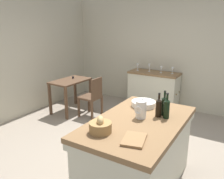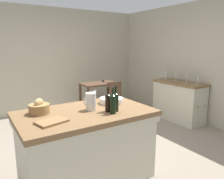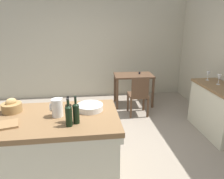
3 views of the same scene
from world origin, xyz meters
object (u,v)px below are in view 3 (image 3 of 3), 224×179
at_px(wash_bowl, 90,107).
at_px(bread_basket, 12,107).
at_px(island_table, 54,147).
at_px(pitcher, 57,107).
at_px(wine_glass_middle, 219,78).
at_px(wooden_chair, 139,94).
at_px(cutting_board, 4,125).
at_px(wine_bottle_amber, 69,112).
at_px(wine_bottle_green, 69,115).
at_px(side_cabinet, 217,110).
at_px(wine_bottle_dark, 76,112).
at_px(writing_desk, 134,80).
at_px(wine_glass_right, 208,74).

relative_size(wash_bowl, bread_basket, 1.37).
relative_size(island_table, pitcher, 6.24).
distance_m(pitcher, wine_glass_middle, 2.87).
xyz_separation_m(wooden_chair, wash_bowl, (-1.06, -1.65, 0.46)).
distance_m(cutting_board, wine_bottle_amber, 0.71).
xyz_separation_m(wine_bottle_amber, wine_bottle_green, (0.00, -0.10, 0.01)).
relative_size(wash_bowl, wine_bottle_amber, 1.10).
bearing_deg(bread_basket, wash_bowl, -3.86).
height_order(island_table, wooden_chair, island_table).
height_order(island_table, bread_basket, bread_basket).
distance_m(side_cabinet, wine_bottle_green, 2.82).
xyz_separation_m(cutting_board, wine_bottle_amber, (0.70, 0.02, 0.11)).
bearing_deg(wine_bottle_dark, writing_desk, 64.51).
height_order(wash_bowl, wine_bottle_green, wine_bottle_green).
height_order(side_cabinet, wine_glass_right, wine_glass_right).
distance_m(wash_bowl, wine_bottle_green, 0.48).
height_order(wash_bowl, cutting_board, wash_bowl).
relative_size(wine_glass_middle, wine_glass_right, 1.10).
xyz_separation_m(bread_basket, wine_bottle_amber, (0.72, -0.37, 0.06)).
height_order(wine_bottle_amber, wine_bottle_green, wine_bottle_green).
distance_m(wooden_chair, bread_basket, 2.61).
relative_size(writing_desk, wine_bottle_dark, 2.91).
relative_size(writing_desk, wine_bottle_amber, 3.07).
xyz_separation_m(wine_bottle_dark, wine_bottle_amber, (-0.08, 0.04, -0.01)).
bearing_deg(island_table, bread_basket, 156.54).
bearing_deg(wash_bowl, island_table, -162.54).
distance_m(wine_bottle_green, wine_glass_right, 2.95).
distance_m(wine_bottle_dark, wine_bottle_amber, 0.09).
bearing_deg(island_table, wine_bottle_amber, -33.98).
distance_m(pitcher, wine_bottle_green, 0.31).
height_order(pitcher, wine_glass_middle, pitcher).
relative_size(pitcher, wash_bowl, 0.79).
height_order(pitcher, wine_glass_right, pitcher).
distance_m(pitcher, wash_bowl, 0.42).
distance_m(wine_bottle_amber, wine_glass_middle, 2.80).
xyz_separation_m(wooden_chair, wine_glass_middle, (1.24, -0.78, 0.53)).
bearing_deg(wine_bottle_green, wash_bowl, 59.44).
bearing_deg(side_cabinet, wash_bowl, -162.15).
bearing_deg(wooden_chair, wine_bottle_green, -122.32).
relative_size(side_cabinet, wine_bottle_amber, 3.96).
distance_m(wine_bottle_dark, wine_glass_right, 2.85).
relative_size(pitcher, wine_bottle_amber, 0.86).
relative_size(wine_bottle_dark, wine_bottle_amber, 1.05).
bearing_deg(wine_glass_right, writing_desk, 136.40).
bearing_deg(wooden_chair, side_cabinet, -37.02).
bearing_deg(wine_glass_right, pitcher, -153.98).
distance_m(side_cabinet, wooden_chair, 1.52).
relative_size(side_cabinet, wine_bottle_green, 3.75).
distance_m(wooden_chair, wine_glass_right, 1.40).
bearing_deg(wine_bottle_amber, side_cabinet, 22.36).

